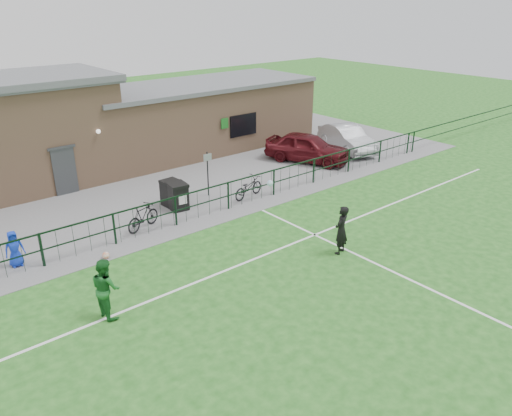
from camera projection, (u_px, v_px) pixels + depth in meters
ground at (366, 301)px, 14.46m from camera, size 90.00×90.00×0.00m
paving_strip at (144, 180)px, 24.04m from camera, size 34.00×13.00×0.02m
pitch_line_touch at (212, 217)px, 20.00m from camera, size 28.00×0.10×0.01m
pitch_line_mid at (274, 251)px, 17.30m from camera, size 28.00×0.10×0.01m
pitch_line_perp at (407, 278)px, 15.64m from camera, size 0.10×16.00×0.01m
perimeter_fence at (208, 202)px, 19.90m from camera, size 28.00×0.10×1.20m
wheelie_bin_left at (172, 194)px, 20.85m from camera, size 0.73×0.81×1.02m
wheelie_bin_right at (178, 197)px, 20.50m from camera, size 0.78×0.86×1.04m
sign_post at (208, 174)px, 21.73m from camera, size 0.06×0.06×2.00m
car_maroon at (307, 147)px, 26.40m from camera, size 3.48×4.84×1.53m
car_silver at (347, 138)px, 28.29m from camera, size 2.79×4.59×1.43m
bicycle_d at (143, 217)px, 18.74m from camera, size 1.69×0.99×0.98m
bicycle_e at (248, 187)px, 21.73m from camera, size 1.82×0.95×0.91m
spectator_child at (14, 249)px, 16.10m from camera, size 0.62×0.41×1.23m
goalkeeper_kick at (340, 229)px, 16.88m from camera, size 1.45×2.97×2.16m
outfield_player at (106, 288)px, 13.51m from camera, size 0.71×0.88×1.73m
ball_ground at (106, 255)px, 16.76m from camera, size 0.24×0.24×0.24m
clubhouse at (95, 126)px, 24.78m from camera, size 24.25×5.40×4.96m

